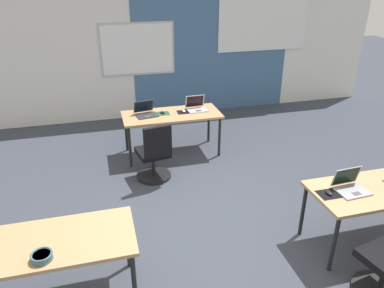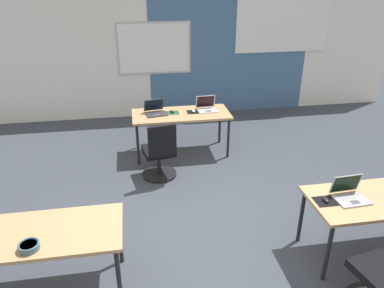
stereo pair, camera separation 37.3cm
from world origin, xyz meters
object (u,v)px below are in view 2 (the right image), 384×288
object	(u,v)px
desk_near_left	(33,238)
laptop_far_left	(156,111)
mouse_far_left	(172,112)
laptop_near_right_inner	(350,194)
mouse_far_right	(194,111)
snack_bowl	(29,246)
chair_far_left	(160,155)
desk_far_center	(181,117)
mouse_near_right_inner	(326,200)
laptop_far_right	(207,107)
desk_near_right	(384,201)

from	to	relation	value
desk_near_left	laptop_far_left	world-z (taller)	laptop_far_left
desk_near_left	mouse_far_left	size ratio (longest dim) A/B	14.05
mouse_far_left	laptop_near_right_inner	bearing A→B (deg)	-61.85
mouse_far_right	snack_bowl	bearing A→B (deg)	-122.49
desk_near_left	chair_far_left	world-z (taller)	chair_far_left
desk_far_center	laptop_far_left	bearing A→B (deg)	173.56
mouse_far_left	mouse_far_right	bearing A→B (deg)	-3.08
laptop_far_left	chair_far_left	bearing A→B (deg)	-101.31
laptop_far_left	mouse_near_right_inner	distance (m)	3.20
mouse_far_right	snack_bowl	size ratio (longest dim) A/B	0.60
chair_far_left	laptop_near_right_inner	distance (m)	2.70
laptop_far_right	desk_near_right	bearing A→B (deg)	-68.86
desk_far_center	laptop_far_left	world-z (taller)	laptop_far_left
desk_near_left	mouse_near_right_inner	world-z (taller)	mouse_near_right_inner
laptop_far_left	laptop_far_right	bearing A→B (deg)	-8.18
laptop_far_right	mouse_far_left	world-z (taller)	laptop_far_right
desk_near_right	laptop_far_right	world-z (taller)	laptop_far_right
mouse_far_right	mouse_far_left	xyz separation A→B (m)	(-0.35, 0.02, 0.00)
desk_near_left	snack_bowl	bearing A→B (deg)	-82.94
desk_far_center	chair_far_left	bearing A→B (deg)	-118.79
desk_near_right	mouse_far_left	world-z (taller)	mouse_far_left
desk_far_center	mouse_near_right_inner	distance (m)	2.98
mouse_far_right	mouse_near_right_inner	world-z (taller)	same
mouse_far_right	mouse_far_left	world-z (taller)	same
desk_near_right	laptop_near_right_inner	xyz separation A→B (m)	(-0.39, 0.04, 0.11)
desk_near_left	desk_far_center	xyz separation A→B (m)	(1.75, 2.80, 0.00)
mouse_far_left	desk_near_right	bearing A→B (deg)	-56.36
laptop_far_left	chair_far_left	distance (m)	0.92
laptop_far_left	chair_far_left	world-z (taller)	laptop_far_left
desk_near_left	mouse_far_left	xyz separation A→B (m)	(1.61, 2.84, 0.08)
desk_far_center	mouse_far_left	distance (m)	0.17
mouse_far_left	laptop_near_right_inner	xyz separation A→B (m)	(1.50, -2.81, 0.03)
chair_far_left	snack_bowl	bearing A→B (deg)	50.03
snack_bowl	desk_far_center	bearing A→B (deg)	60.28
desk_near_right	mouse_far_right	size ratio (longest dim) A/B	15.10
laptop_near_right_inner	mouse_far_left	bearing A→B (deg)	114.85
desk_near_right	mouse_near_right_inner	distance (m)	0.66
chair_far_left	mouse_near_right_inner	distance (m)	2.53
desk_near_right	desk_far_center	xyz separation A→B (m)	(-1.75, 2.80, 0.00)
desk_near_right	chair_far_left	xyz separation A→B (m)	(-2.18, 2.01, -0.28)
laptop_far_right	mouse_near_right_inner	distance (m)	2.92
desk_near_right	snack_bowl	size ratio (longest dim) A/B	9.01
desk_near_left	laptop_far_right	distance (m)	3.62
desk_near_right	mouse_near_right_inner	size ratio (longest dim) A/B	15.54
desk_near_left	mouse_far_right	distance (m)	3.44
laptop_near_right_inner	laptop_far_left	bearing A→B (deg)	118.97
desk_far_center	desk_near_left	bearing A→B (deg)	-122.01
laptop_far_left	chair_far_left	size ratio (longest dim) A/B	0.41
desk_far_center	laptop_far_right	bearing A→B (deg)	9.35
desk_near_left	laptop_far_right	world-z (taller)	laptop_far_right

